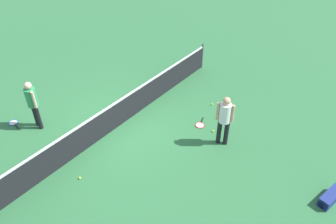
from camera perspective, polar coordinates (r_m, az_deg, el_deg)
ground_plane at (r=11.08m, az=-8.61°, el=-2.49°), size 40.00×40.00×0.00m
court_net at (r=10.77m, az=-8.85°, el=-0.44°), size 10.09×0.09×1.07m
player_near_side at (r=9.86m, az=9.68°, el=-0.87°), size 0.44×0.52×1.70m
player_far_side at (r=11.18m, az=-22.20°, el=1.70°), size 0.40×0.53×1.70m
tennis_racket_near_player at (r=11.07m, az=5.51°, el=-2.17°), size 0.61×0.39×0.03m
tennis_racket_far_player at (r=12.22m, az=-24.95°, el=-1.71°), size 0.36×0.60×0.03m
tennis_ball_near_player at (r=9.62m, az=-14.88°, el=-10.86°), size 0.07×0.07×0.07m
tennis_ball_by_net at (r=10.83m, az=7.71°, el=-3.26°), size 0.07×0.07×0.07m
tennis_ball_midcourt at (r=12.00m, az=7.57°, el=1.32°), size 0.07×0.07×0.07m
equipment_bag at (r=9.67m, az=26.02°, el=-13.06°), size 0.84×0.44×0.28m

